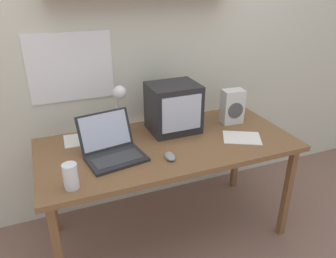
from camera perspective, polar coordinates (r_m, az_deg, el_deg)
name	(u,v)px	position (r m, az deg, el deg)	size (l,w,h in m)	color
ground_plane	(168,231)	(2.60, 0.00, -17.30)	(12.00, 12.00, 0.00)	#856352
back_wall	(140,42)	(2.46, -4.88, 14.80)	(5.60, 0.24, 2.60)	beige
corner_desk	(168,151)	(2.19, 0.00, -3.79)	(1.68, 0.78, 0.75)	brown
crt_monitor	(173,108)	(2.28, 0.93, 3.74)	(0.34, 0.29, 0.34)	#232326
laptop	(111,146)	(2.02, -9.84, -2.96)	(0.38, 0.37, 0.24)	#232326
desk_lamp	(119,104)	(2.20, -8.48, 4.32)	(0.13, 0.16, 0.36)	silver
juice_glass	(71,177)	(1.77, -16.57, -8.08)	(0.08, 0.08, 0.14)	white
space_heater	(232,107)	(2.46, 11.14, 3.86)	(0.16, 0.12, 0.25)	silver
computer_mouse	(170,156)	(1.97, 0.36, -4.76)	(0.07, 0.11, 0.03)	gray
loose_paper_near_laptop	(242,138)	(2.28, 12.73, -1.48)	(0.31, 0.29, 0.00)	white
open_notebook	(84,139)	(2.28, -14.43, -1.70)	(0.27, 0.21, 0.00)	silver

